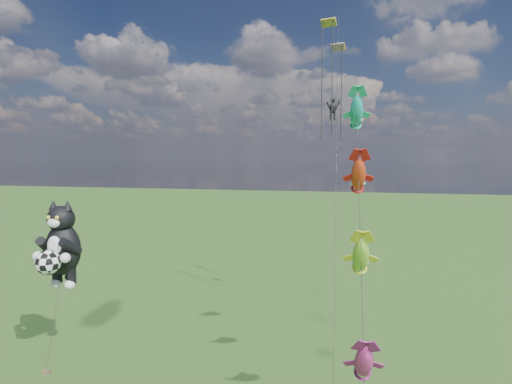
# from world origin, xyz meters

# --- Properties ---
(cat_kite_rig) EXTENTS (2.81, 4.30, 10.38)m
(cat_kite_rig) POSITION_xyz_m (-4.32, 7.16, 7.40)
(cat_kite_rig) COLOR #513929
(cat_kite_rig) RESTS_ON ground
(fish_windsock_rig) EXTENTS (1.43, 15.94, 18.77)m
(fish_windsock_rig) POSITION_xyz_m (14.89, 3.87, 10.50)
(fish_windsock_rig) COLOR #513929
(fish_windsock_rig) RESTS_ON ground
(parafoil_rig) EXTENTS (2.30, 17.50, 25.24)m
(parafoil_rig) POSITION_xyz_m (12.71, 17.30, 18.01)
(parafoil_rig) COLOR #513929
(parafoil_rig) RESTS_ON ground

